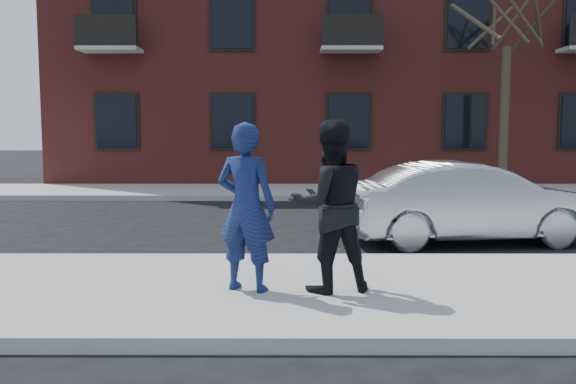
{
  "coord_description": "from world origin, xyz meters",
  "views": [
    {
      "loc": [
        -1.82,
        -7.09,
        1.94
      ],
      "look_at": [
        -1.85,
        0.4,
        1.17
      ],
      "focal_mm": 38.0,
      "sensor_mm": 36.0,
      "label": 1
    }
  ],
  "objects_px": {
    "man_peacoat": "(329,206)",
    "street_tree": "(508,5)",
    "man_hoodie": "(246,207)",
    "silver_sedan": "(470,203)"
  },
  "relations": [
    {
      "from": "man_hoodie",
      "to": "man_peacoat",
      "type": "distance_m",
      "value": 0.92
    },
    {
      "from": "street_tree",
      "to": "silver_sedan",
      "type": "relative_size",
      "value": 1.61
    },
    {
      "from": "man_hoodie",
      "to": "man_peacoat",
      "type": "bearing_deg",
      "value": -161.16
    },
    {
      "from": "street_tree",
      "to": "silver_sedan",
      "type": "xyz_separation_m",
      "value": [
        -3.25,
        -7.8,
        -4.83
      ]
    },
    {
      "from": "street_tree",
      "to": "silver_sedan",
      "type": "height_order",
      "value": "street_tree"
    },
    {
      "from": "man_peacoat",
      "to": "silver_sedan",
      "type": "bearing_deg",
      "value": -141.27
    },
    {
      "from": "man_peacoat",
      "to": "street_tree",
      "type": "bearing_deg",
      "value": -132.47
    },
    {
      "from": "man_peacoat",
      "to": "man_hoodie",
      "type": "bearing_deg",
      "value": -16.27
    },
    {
      "from": "street_tree",
      "to": "man_hoodie",
      "type": "distance_m",
      "value": 14.0
    },
    {
      "from": "street_tree",
      "to": "man_peacoat",
      "type": "height_order",
      "value": "street_tree"
    }
  ]
}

